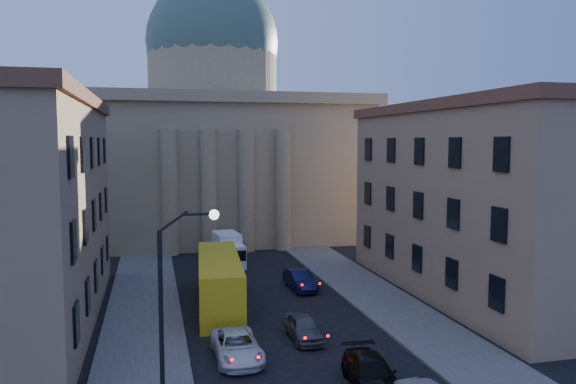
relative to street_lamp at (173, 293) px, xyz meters
name	(u,v)px	position (x,y,z in m)	size (l,w,h in m)	color
sidewalk_left	(143,336)	(-1.53, 10.00, -5.21)	(5.00, 60.00, 0.15)	#514E4A
sidewalk_right	(404,315)	(15.47, 10.00, -5.21)	(5.00, 60.00, 0.15)	#514E4A
church	(214,140)	(6.97, 47.47, 6.59)	(68.02, 28.76, 36.60)	#8C7D56
building_left	(0,211)	(-10.03, 14.00, 2.14)	(11.60, 26.60, 14.70)	#9C7A5B
building_right	(485,198)	(23.97, 14.00, 2.14)	(11.60, 26.60, 14.70)	#9C7A5B
street_lamp	(173,293)	(0.00, 0.00, 0.00)	(2.62, 0.44, 8.83)	black
car_left_mid	(237,346)	(3.47, 5.25, -4.56)	(2.40, 5.22, 1.45)	silver
car_right_mid	(372,374)	(9.16, 0.13, -4.55)	(2.07, 5.10, 1.48)	black
car_right_far	(303,328)	(7.77, 7.35, -4.57)	(1.70, 4.22, 1.44)	#4D4E52
car_right_distant	(300,280)	(10.47, 18.31, -4.52)	(1.62, 4.64, 1.53)	black
city_bus	(219,280)	(3.72, 15.37, -3.39)	(3.84, 12.72, 3.53)	yellow
box_truck	(229,250)	(6.16, 28.60, -3.88)	(2.64, 5.59, 2.97)	white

